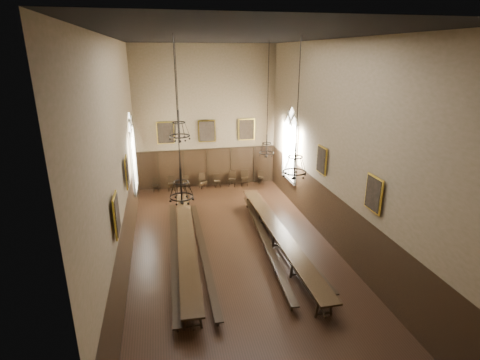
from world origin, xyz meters
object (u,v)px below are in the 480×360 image
object	(u,v)px
chair_2	(186,185)
chandelier_front_right	(295,164)
bench_left_outer	(174,252)
chair_4	(217,183)
bench_right_outer	(286,240)
chair_0	(156,187)
table_left	(187,246)
table_right	(278,239)
chair_6	(245,181)
bench_right_inner	(264,240)
chandelier_back_left	(179,130)
chair_3	(203,184)
chair_7	(261,180)
chandelier_back_right	(267,144)
chair_5	(232,182)
chandelier_front_left	(181,186)
bench_left_inner	(203,251)
chair_1	(172,186)

from	to	relation	value
chair_2	chandelier_front_right	size ratio (longest dim) A/B	0.19
bench_left_outer	chair_4	bearing A→B (deg)	69.62
bench_right_outer	chair_0	bearing A→B (deg)	124.83
chair_2	table_left	bearing A→B (deg)	-105.98
table_right	chandelier_front_right	xyz separation A→B (m)	(-0.20, -2.15, 4.20)
bench_right_outer	chair_6	size ratio (longest dim) A/B	8.79
table_right	chair_0	bearing A→B (deg)	122.22
bench_right_inner	chandelier_back_left	distance (m)	6.33
chair_0	chair_3	world-z (taller)	chair_3
chair_6	chair_7	distance (m)	1.17
chair_0	chandelier_front_right	world-z (taller)	chandelier_front_right
chair_4	chandelier_front_right	xyz separation A→B (m)	(1.28, -10.81, 4.36)
chair_0	chandelier_back_right	bearing A→B (deg)	-51.73
chair_5	chandelier_back_right	distance (m)	7.02
table_left	chair_7	xyz separation A→B (m)	(5.66, 8.45, -0.15)
chair_6	bench_left_outer	bearing A→B (deg)	-108.75
bench_right_outer	chandelier_front_right	size ratio (longest dim) A/B	1.87
chair_0	chandelier_front_left	distance (m)	11.90
bench_right_inner	table_left	bearing A→B (deg)	-179.22
chair_5	chair_7	xyz separation A→B (m)	(2.02, 0.05, -0.03)
bench_left_outer	chandelier_back_right	distance (m)	6.80
chair_4	chair_7	xyz separation A→B (m)	(3.00, 0.02, 0.00)
chandelier_front_right	chair_7	bearing A→B (deg)	80.95
table_left	chandelier_back_left	size ratio (longest dim) A/B	2.47
chair_5	chair_0	bearing A→B (deg)	-164.47
bench_right_outer	chair_5	world-z (taller)	chair_5
chair_3	chair_4	world-z (taller)	chair_3
chair_6	chandelier_front_left	distance (m)	12.68
chair_0	chandelier_back_right	world-z (taller)	chandelier_back_right
chair_5	chair_7	size ratio (longest dim) A/B	1.13
chair_2	chandelier_front_left	distance (m)	11.80
table_left	chair_6	size ratio (longest dim) A/B	10.30
chair_2	chandelier_front_left	bearing A→B (deg)	-106.04
table_left	bench_left_inner	xyz separation A→B (m)	(0.68, -0.33, -0.14)
chair_6	chandelier_front_right	world-z (taller)	chandelier_front_right
chair_4	bench_left_inner	bearing A→B (deg)	-102.68
table_right	chair_2	world-z (taller)	chair_2
table_right	chair_2	distance (m)	9.29
chair_2	chair_5	bearing A→B (deg)	-11.07
chandelier_front_right	bench_right_outer	bearing A→B (deg)	74.62
chair_2	chair_7	xyz separation A→B (m)	(5.04, 0.08, -0.00)
table_left	chair_7	size ratio (longest dim) A/B	11.96
chair_1	chair_4	distance (m)	2.99
chair_7	chandelier_back_right	bearing A→B (deg)	-97.60
bench_left_inner	chair_5	bearing A→B (deg)	71.29
chandelier_back_left	chandelier_front_left	xyz separation A→B (m)	(-0.26, -4.87, -0.96)
chair_1	chair_5	xyz separation A→B (m)	(3.97, -0.01, 0.01)
bench_right_inner	chair_6	xyz separation A→B (m)	(0.95, 8.34, 0.02)
chandelier_back_right	chair_3	bearing A→B (deg)	113.93
table_right	chandelier_back_right	xyz separation A→B (m)	(0.16, 2.82, 3.75)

